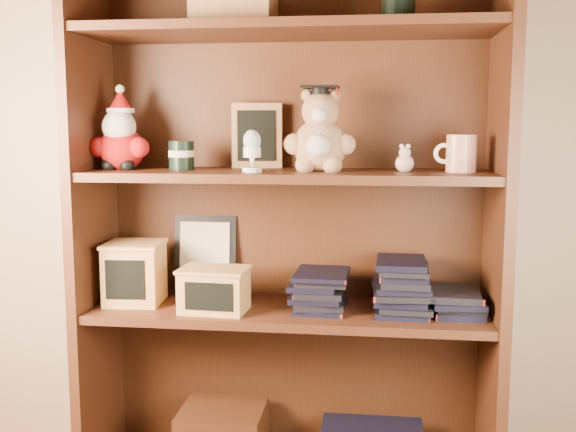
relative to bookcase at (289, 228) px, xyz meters
name	(u,v)px	position (x,y,z in m)	size (l,w,h in m)	color
bookcase	(289,228)	(0.00, 0.00, 0.00)	(1.20, 0.35, 1.60)	#492615
shelf_lower	(288,312)	(0.00, -0.05, -0.24)	(1.14, 0.33, 0.02)	#492615
shelf_upper	(288,175)	(0.00, -0.05, 0.16)	(1.14, 0.33, 0.02)	#492615
santa_plush	(121,138)	(-0.49, -0.06, 0.26)	(0.18, 0.13, 0.25)	#A50F0F
teachers_tin	(181,155)	(-0.31, -0.05, 0.21)	(0.07, 0.07, 0.08)	black
chalkboard_plaque	(257,137)	(-0.11, 0.06, 0.26)	(0.15, 0.09, 0.19)	#9E7547
egg_cup	(252,149)	(-0.09, -0.13, 0.23)	(0.06, 0.06, 0.12)	white
grad_teddy_bear	(320,138)	(0.09, -0.06, 0.26)	(0.20, 0.17, 0.24)	tan
pink_figurine	(405,161)	(0.33, -0.05, 0.20)	(0.05, 0.05, 0.08)	beige
teacher_mug	(460,153)	(0.48, -0.05, 0.22)	(0.12, 0.08, 0.10)	silver
certificate_frame	(205,255)	(-0.28, 0.09, -0.11)	(0.20, 0.05, 0.25)	black
treats_box	(135,272)	(-0.46, -0.05, -0.14)	(0.18, 0.18, 0.18)	tan
pencils_box	(214,289)	(-0.20, -0.12, -0.16)	(0.20, 0.15, 0.13)	tan
book_stack_left	(318,290)	(0.09, -0.05, -0.17)	(0.14, 0.20, 0.11)	black
book_stack_mid	(403,287)	(0.33, -0.05, -0.16)	(0.14, 0.20, 0.14)	black
book_stack_right	(457,302)	(0.48, -0.05, -0.20)	(0.14, 0.20, 0.06)	black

